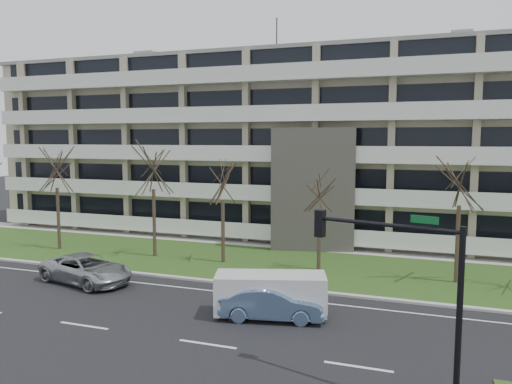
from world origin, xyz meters
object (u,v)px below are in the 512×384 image
at_px(silver_pickup, 87,269).
at_px(traffic_signal, 405,279).
at_px(blue_sedan, 272,303).
at_px(white_van, 272,291).

relative_size(silver_pickup, traffic_signal, 0.98).
bearing_deg(blue_sedan, white_van, 6.87).
relative_size(blue_sedan, traffic_signal, 0.81).
bearing_deg(silver_pickup, traffic_signal, -98.09).
relative_size(silver_pickup, white_van, 1.07).
distance_m(blue_sedan, white_van, 0.59).
distance_m(blue_sedan, traffic_signal, 8.36).
xyz_separation_m(silver_pickup, white_van, (11.64, -1.59, 0.38)).
height_order(silver_pickup, white_van, white_van).
bearing_deg(blue_sedan, traffic_signal, -141.43).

